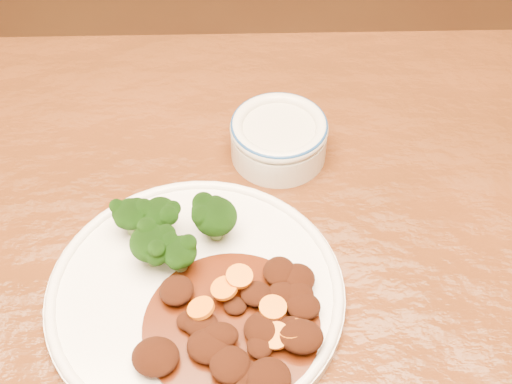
# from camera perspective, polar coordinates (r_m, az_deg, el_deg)

# --- Properties ---
(dining_table) EXTENTS (1.60, 1.08, 0.75)m
(dining_table) POSITION_cam_1_polar(r_m,az_deg,el_deg) (0.77, -3.60, -12.54)
(dining_table) COLOR #54260E
(dining_table) RESTS_ON ground
(dinner_plate) EXTENTS (0.29, 0.29, 0.02)m
(dinner_plate) POSITION_cam_1_polar(r_m,az_deg,el_deg) (0.70, -4.85, -8.07)
(dinner_plate) COLOR white
(dinner_plate) RESTS_ON dining_table
(broccoli_florets) EXTENTS (0.13, 0.09, 0.05)m
(broccoli_florets) POSITION_cam_1_polar(r_m,az_deg,el_deg) (0.71, -6.72, -2.85)
(broccoli_florets) COLOR olive
(broccoli_florets) RESTS_ON dinner_plate
(mince_stew) EXTENTS (0.17, 0.17, 0.03)m
(mince_stew) POSITION_cam_1_polar(r_m,az_deg,el_deg) (0.67, -0.98, -10.66)
(mince_stew) COLOR #461A07
(mince_stew) RESTS_ON dinner_plate
(dip_bowl) EXTENTS (0.11, 0.11, 0.05)m
(dip_bowl) POSITION_cam_1_polar(r_m,az_deg,el_deg) (0.82, 1.84, 4.44)
(dip_bowl) COLOR beige
(dip_bowl) RESTS_ON dining_table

